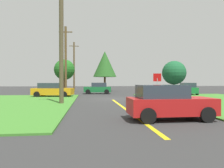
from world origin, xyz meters
The scene contains 14 objects.
ground_plane centered at (0.00, 0.00, 0.00)m, with size 120.00×120.00×0.00m, color #333333.
grass_verge_right centered at (9.59, -4.00, 0.04)m, with size 12.00×20.00×0.08m, color #40832C.
lane_stripe_center centered at (0.00, -8.00, 0.01)m, with size 0.20×14.00×0.01m, color yellow.
stop_sign centered at (4.36, -1.37, 1.82)m, with size 0.76×0.19×2.57m.
car_behind_on_main_road centered at (1.30, -11.78, 0.80)m, with size 3.90×1.90×1.62m.
parked_car_near_building centered at (-6.47, 3.51, 0.81)m, with size 4.74×2.67×1.62m.
car_on_crossroad centered at (10.86, 5.42, 0.80)m, with size 2.59×4.17×1.62m.
car_approaching_junction centered at (-0.94, 9.09, 0.80)m, with size 4.03×2.31×1.62m.
utility_pole_near centered at (-4.46, -4.47, 4.63)m, with size 1.80×0.39×9.08m.
utility_pole_mid centered at (-5.36, 7.30, 4.69)m, with size 1.80×0.31×9.15m.
utility_pole_far centered at (-5.02, 19.08, 4.76)m, with size 1.80×0.33×9.30m.
oak_tree_left centered at (12.91, 14.44, 3.36)m, with size 4.23×4.23×5.48m.
pine_tree_center centered at (-6.33, 14.61, 3.79)m, with size 3.46×3.46×5.53m.
oak_tree_right centered at (0.74, 17.48, 5.04)m, with size 4.36×4.36×7.45m.
Camera 1 is at (-2.41, -21.01, 1.77)m, focal length 33.22 mm.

